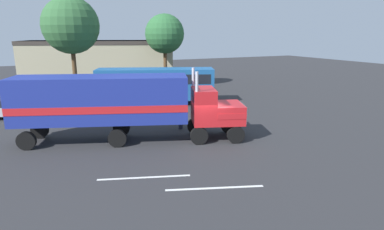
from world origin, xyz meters
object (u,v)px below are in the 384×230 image
(parked_bus, at_px, (156,83))
(tree_right, at_px, (165,34))
(tree_left, at_px, (71,26))
(semi_truck, at_px, (120,102))
(parked_car, at_px, (4,108))
(person_bystander, at_px, (181,117))

(parked_bus, xyz_separation_m, tree_right, (4.35, 8.74, 4.47))
(parked_bus, distance_m, tree_left, 10.58)
(semi_truck, height_order, parked_bus, semi_truck)
(semi_truck, xyz_separation_m, parked_car, (-7.11, 9.69, -1.72))
(semi_truck, bearing_deg, tree_right, 61.36)
(parked_car, bearing_deg, tree_left, 45.41)
(parked_bus, bearing_deg, tree_left, 136.06)
(person_bystander, xyz_separation_m, tree_left, (-5.37, 15.14, 6.48))
(semi_truck, height_order, tree_right, tree_right)
(semi_truck, xyz_separation_m, tree_left, (-0.89, 16.00, 4.85))
(semi_truck, xyz_separation_m, tree_right, (10.04, 18.39, 4.01))
(parked_car, bearing_deg, parked_bus, -0.18)
(person_bystander, distance_m, tree_right, 19.24)
(semi_truck, height_order, parked_car, semi_truck)
(tree_left, relative_size, tree_right, 1.14)
(parked_car, relative_size, tree_right, 0.53)
(tree_right, bearing_deg, semi_truck, -118.64)
(parked_car, relative_size, tree_left, 0.46)
(parked_bus, distance_m, tree_right, 10.74)
(tree_left, xyz_separation_m, tree_right, (10.94, 2.40, -0.84))
(semi_truck, xyz_separation_m, parked_bus, (5.70, 9.65, -0.46))
(semi_truck, height_order, tree_left, tree_left)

